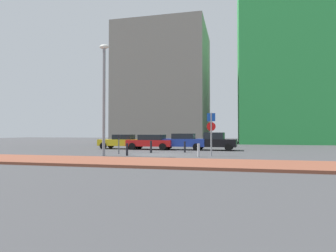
{
  "coord_description": "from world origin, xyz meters",
  "views": [
    {
      "loc": [
        5.15,
        -19.64,
        1.61
      ],
      "look_at": [
        0.07,
        2.33,
        2.12
      ],
      "focal_mm": 30.23,
      "sensor_mm": 36.0,
      "label": 1
    }
  ],
  "objects_px": {
    "parked_car_yellow": "(121,141)",
    "parking_sign_post": "(211,129)",
    "parked_car_blue": "(182,141)",
    "traffic_bollard_mid": "(151,147)",
    "parked_car_red": "(151,142)",
    "parked_car_black": "(214,141)",
    "traffic_bollard_near": "(185,147)",
    "street_lamp": "(104,91)",
    "parking_meter": "(119,142)",
    "traffic_bollard_far": "(127,149)",
    "traffic_bollard_edge": "(199,150)"
  },
  "relations": [
    {
      "from": "traffic_bollard_edge",
      "to": "street_lamp",
      "type": "bearing_deg",
      "value": -173.24
    },
    {
      "from": "parked_car_black",
      "to": "parking_sign_post",
      "type": "distance_m",
      "value": 6.62
    },
    {
      "from": "parked_car_blue",
      "to": "traffic_bollard_edge",
      "type": "height_order",
      "value": "parked_car_blue"
    },
    {
      "from": "street_lamp",
      "to": "traffic_bollard_near",
      "type": "xyz_separation_m",
      "value": [
        4.83,
        4.58,
        -4.02
      ]
    },
    {
      "from": "parking_sign_post",
      "to": "parked_car_red",
      "type": "bearing_deg",
      "value": 134.19
    },
    {
      "from": "traffic_bollard_far",
      "to": "parked_car_black",
      "type": "bearing_deg",
      "value": 53.67
    },
    {
      "from": "parking_meter",
      "to": "traffic_bollard_mid",
      "type": "bearing_deg",
      "value": 40.23
    },
    {
      "from": "parked_car_yellow",
      "to": "parked_car_black",
      "type": "bearing_deg",
      "value": -0.65
    },
    {
      "from": "parked_car_blue",
      "to": "parking_sign_post",
      "type": "distance_m",
      "value": 7.33
    },
    {
      "from": "traffic_bollard_near",
      "to": "traffic_bollard_edge",
      "type": "relative_size",
      "value": 1.01
    },
    {
      "from": "traffic_bollard_edge",
      "to": "parked_car_yellow",
      "type": "bearing_deg",
      "value": 139.04
    },
    {
      "from": "parking_meter",
      "to": "street_lamp",
      "type": "distance_m",
      "value": 4.01
    },
    {
      "from": "traffic_bollard_mid",
      "to": "parking_meter",
      "type": "bearing_deg",
      "value": -139.77
    },
    {
      "from": "street_lamp",
      "to": "traffic_bollard_far",
      "type": "bearing_deg",
      "value": 22.56
    },
    {
      "from": "parking_sign_post",
      "to": "parked_car_yellow",
      "type": "bearing_deg",
      "value": 144.37
    },
    {
      "from": "parked_car_red",
      "to": "parking_meter",
      "type": "distance_m",
      "value": 5.95
    },
    {
      "from": "parking_sign_post",
      "to": "traffic_bollard_far",
      "type": "distance_m",
      "value": 5.95
    },
    {
      "from": "parking_meter",
      "to": "traffic_bollard_near",
      "type": "height_order",
      "value": "parking_meter"
    },
    {
      "from": "street_lamp",
      "to": "traffic_bollard_edge",
      "type": "distance_m",
      "value": 7.6
    },
    {
      "from": "parked_car_yellow",
      "to": "street_lamp",
      "type": "xyz_separation_m",
      "value": [
        2.09,
        -8.13,
        3.73
      ]
    },
    {
      "from": "parked_car_black",
      "to": "parking_sign_post",
      "type": "xyz_separation_m",
      "value": [
        0.26,
        -6.53,
        1.05
      ]
    },
    {
      "from": "parking_meter",
      "to": "traffic_bollard_far",
      "type": "bearing_deg",
      "value": -47.94
    },
    {
      "from": "parking_sign_post",
      "to": "parking_meter",
      "type": "distance_m",
      "value": 6.93
    },
    {
      "from": "street_lamp",
      "to": "traffic_bollard_edge",
      "type": "xyz_separation_m",
      "value": [
        6.4,
        0.76,
        -4.02
      ]
    },
    {
      "from": "parked_car_yellow",
      "to": "traffic_bollard_edge",
      "type": "xyz_separation_m",
      "value": [
        8.49,
        -7.37,
        -0.29
      ]
    },
    {
      "from": "parked_car_blue",
      "to": "parked_car_black",
      "type": "distance_m",
      "value": 2.9
    },
    {
      "from": "parked_car_black",
      "to": "traffic_bollard_far",
      "type": "height_order",
      "value": "parked_car_black"
    },
    {
      "from": "parked_car_red",
      "to": "parking_meter",
      "type": "xyz_separation_m",
      "value": [
        -0.75,
        -5.9,
        0.18
      ]
    },
    {
      "from": "parked_car_red",
      "to": "parked_car_black",
      "type": "xyz_separation_m",
      "value": [
        5.85,
        0.25,
        0.06
      ]
    },
    {
      "from": "parking_sign_post",
      "to": "traffic_bollard_far",
      "type": "bearing_deg",
      "value": -171.21
    },
    {
      "from": "parked_car_black",
      "to": "street_lamp",
      "type": "xyz_separation_m",
      "value": [
        -6.91,
        -8.02,
        3.66
      ]
    },
    {
      "from": "parked_car_blue",
      "to": "traffic_bollard_mid",
      "type": "bearing_deg",
      "value": -110.94
    },
    {
      "from": "parked_car_yellow",
      "to": "traffic_bollard_near",
      "type": "relative_size",
      "value": 4.66
    },
    {
      "from": "traffic_bollard_mid",
      "to": "traffic_bollard_far",
      "type": "xyz_separation_m",
      "value": [
        -0.85,
        -2.96,
        -0.05
      ]
    },
    {
      "from": "parked_car_yellow",
      "to": "street_lamp",
      "type": "relative_size",
      "value": 0.54
    },
    {
      "from": "parked_car_yellow",
      "to": "parking_sign_post",
      "type": "relative_size",
      "value": 1.4
    },
    {
      "from": "traffic_bollard_mid",
      "to": "traffic_bollard_near",
      "type": "bearing_deg",
      "value": 22.03
    },
    {
      "from": "parked_car_yellow",
      "to": "traffic_bollard_edge",
      "type": "bearing_deg",
      "value": -40.96
    },
    {
      "from": "parked_car_yellow",
      "to": "traffic_bollard_far",
      "type": "distance_m",
      "value": 8.32
    },
    {
      "from": "traffic_bollard_near",
      "to": "parked_car_blue",
      "type": "bearing_deg",
      "value": 103.33
    },
    {
      "from": "parked_car_black",
      "to": "parked_car_yellow",
      "type": "bearing_deg",
      "value": 179.35
    },
    {
      "from": "parked_car_red",
      "to": "parked_car_blue",
      "type": "distance_m",
      "value": 2.97
    },
    {
      "from": "parking_sign_post",
      "to": "parking_meter",
      "type": "relative_size",
      "value": 2.05
    },
    {
      "from": "traffic_bollard_mid",
      "to": "parked_car_red",
      "type": "bearing_deg",
      "value": 106.55
    },
    {
      "from": "traffic_bollard_near",
      "to": "traffic_bollard_far",
      "type": "bearing_deg",
      "value": -130.28
    },
    {
      "from": "parked_car_black",
      "to": "street_lamp",
      "type": "height_order",
      "value": "street_lamp"
    },
    {
      "from": "parked_car_black",
      "to": "traffic_bollard_edge",
      "type": "bearing_deg",
      "value": -94.06
    },
    {
      "from": "traffic_bollard_near",
      "to": "street_lamp",
      "type": "bearing_deg",
      "value": -136.5
    },
    {
      "from": "parked_car_blue",
      "to": "parking_sign_post",
      "type": "height_order",
      "value": "parking_sign_post"
    },
    {
      "from": "street_lamp",
      "to": "parked_car_blue",
      "type": "bearing_deg",
      "value": 63.4
    }
  ]
}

